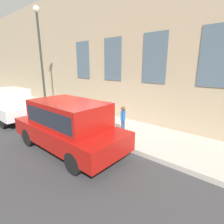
{
  "coord_description": "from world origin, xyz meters",
  "views": [
    {
      "loc": [
        -4.57,
        -5.02,
        2.92
      ],
      "look_at": [
        0.65,
        -0.51,
        1.08
      ],
      "focal_mm": 28.0,
      "sensor_mm": 36.0,
      "label": 1
    }
  ],
  "objects_px": {
    "parked_truck_red_near": "(69,123)",
    "street_lamp": "(40,50)",
    "fire_hydrant": "(101,124)",
    "person": "(123,117)",
    "parked_car_white_far": "(9,103)"
  },
  "relations": [
    {
      "from": "parked_truck_red_near",
      "to": "street_lamp",
      "type": "relative_size",
      "value": 0.76
    },
    {
      "from": "fire_hydrant",
      "to": "parked_truck_red_near",
      "type": "height_order",
      "value": "parked_truck_red_near"
    },
    {
      "from": "person",
      "to": "parked_car_white_far",
      "type": "relative_size",
      "value": 0.27
    },
    {
      "from": "parked_car_white_far",
      "to": "street_lamp",
      "type": "bearing_deg",
      "value": -21.19
    },
    {
      "from": "parked_truck_red_near",
      "to": "street_lamp",
      "type": "bearing_deg",
      "value": 69.57
    },
    {
      "from": "parked_car_white_far",
      "to": "street_lamp",
      "type": "xyz_separation_m",
      "value": [
        1.77,
        -0.69,
        2.81
      ]
    },
    {
      "from": "fire_hydrant",
      "to": "person",
      "type": "xyz_separation_m",
      "value": [
        0.49,
        -0.77,
        0.34
      ]
    },
    {
      "from": "street_lamp",
      "to": "parked_truck_red_near",
      "type": "bearing_deg",
      "value": -110.43
    },
    {
      "from": "parked_truck_red_near",
      "to": "parked_car_white_far",
      "type": "height_order",
      "value": "parked_truck_red_near"
    },
    {
      "from": "parked_truck_red_near",
      "to": "person",
      "type": "bearing_deg",
      "value": -20.17
    },
    {
      "from": "street_lamp",
      "to": "fire_hydrant",
      "type": "bearing_deg",
      "value": -92.34
    },
    {
      "from": "fire_hydrant",
      "to": "street_lamp",
      "type": "bearing_deg",
      "value": 87.66
    },
    {
      "from": "parked_truck_red_near",
      "to": "parked_car_white_far",
      "type": "bearing_deg",
      "value": 89.54
    },
    {
      "from": "fire_hydrant",
      "to": "person",
      "type": "height_order",
      "value": "person"
    },
    {
      "from": "fire_hydrant",
      "to": "street_lamp",
      "type": "relative_size",
      "value": 0.12
    }
  ]
}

